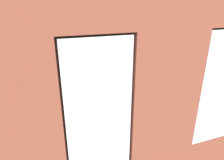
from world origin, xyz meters
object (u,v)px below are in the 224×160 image
at_px(cup_ceramic, 104,93).
at_px(potted_plant_foreground_right, 13,78).
at_px(papasan_chair, 89,77).
at_px(potted_plant_between_couches, 184,120).
at_px(remote_gray, 115,90).
at_px(potted_plant_by_left_couch, 152,74).
at_px(coffee_table, 104,96).
at_px(potted_plant_near_tv, 14,116).
at_px(candle_jar, 109,94).
at_px(table_plant_small, 91,95).
at_px(couch_by_window, 122,149).
at_px(potted_plant_corner_near_left, 154,59).
at_px(couch_left, 185,90).

bearing_deg(cup_ceramic, potted_plant_foreground_right, -35.38).
xyz_separation_m(papasan_chair, potted_plant_between_couches, (-1.18, 3.72, 0.21)).
height_order(remote_gray, potted_plant_by_left_couch, potted_plant_by_left_couch).
xyz_separation_m(coffee_table, potted_plant_near_tv, (2.33, 0.73, 0.23)).
bearing_deg(potted_plant_by_left_couch, candle_jar, 29.19).
height_order(table_plant_small, papasan_chair, papasan_chair).
xyz_separation_m(cup_ceramic, potted_plant_near_tv, (2.33, 0.73, 0.14)).
relative_size(couch_by_window, potted_plant_foreground_right, 1.72).
bearing_deg(potted_plant_near_tv, coffee_table, -162.67).
relative_size(potted_plant_corner_near_left, potted_plant_foreground_right, 1.19).
relative_size(cup_ceramic, papasan_chair, 0.08).
bearing_deg(candle_jar, potted_plant_near_tv, 13.93).
bearing_deg(coffee_table, papasan_chair, -86.60).
bearing_deg(candle_jar, couch_left, 174.66).
bearing_deg(coffee_table, candle_jar, 132.11).
distance_m(couch_left, table_plant_small, 3.08).
relative_size(potted_plant_corner_near_left, potted_plant_near_tv, 1.14).
height_order(coffee_table, potted_plant_near_tv, potted_plant_near_tv).
distance_m(candle_jar, table_plant_small, 0.55).
bearing_deg(table_plant_small, candle_jar, -180.00).
bearing_deg(coffee_table, potted_plant_near_tv, 17.33).
distance_m(couch_by_window, remote_gray, 2.50).
distance_m(potted_plant_corner_near_left, potted_plant_by_left_couch, 1.06).
relative_size(couch_left, remote_gray, 11.34).
relative_size(coffee_table, potted_plant_corner_near_left, 1.08).
bearing_deg(potted_plant_between_couches, cup_ceramic, -63.69).
bearing_deg(candle_jar, cup_ceramic, -47.89).
relative_size(papasan_chair, potted_plant_between_couches, 0.84).
xyz_separation_m(remote_gray, potted_plant_foreground_right, (2.99, -1.69, 0.17)).
distance_m(couch_left, remote_gray, 2.27).
height_order(candle_jar, potted_plant_corner_near_left, potted_plant_corner_near_left).
xyz_separation_m(table_plant_small, potted_plant_near_tv, (1.89, 0.61, 0.06)).
xyz_separation_m(couch_left, potted_plant_between_couches, (1.53, 1.84, 0.31)).
bearing_deg(couch_by_window, remote_gray, -107.58).
xyz_separation_m(cup_ceramic, remote_gray, (-0.40, -0.14, -0.03)).
xyz_separation_m(candle_jar, potted_plant_corner_near_left, (-2.66, -2.01, 0.29)).
distance_m(coffee_table, table_plant_small, 0.49).
height_order(candle_jar, potted_plant_near_tv, potted_plant_near_tv).
bearing_deg(couch_left, remote_gray, -102.93).
bearing_deg(cup_ceramic, table_plant_small, 15.46).
height_order(remote_gray, potted_plant_corner_near_left, potted_plant_corner_near_left).
xyz_separation_m(papasan_chair, potted_plant_near_tv, (2.24, 2.25, 0.17)).
relative_size(couch_left, candle_jar, 18.42).
bearing_deg(potted_plant_corner_near_left, papasan_chair, 7.27).
distance_m(cup_ceramic, remote_gray, 0.43).
bearing_deg(potted_plant_between_couches, remote_gray, -73.75).
relative_size(potted_plant_foreground_right, potted_plant_by_left_couch, 1.78).
height_order(table_plant_small, potted_plant_by_left_couch, table_plant_small).
xyz_separation_m(candle_jar, potted_plant_between_couches, (-0.97, 2.07, 0.16)).
distance_m(couch_left, coffee_table, 2.64).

